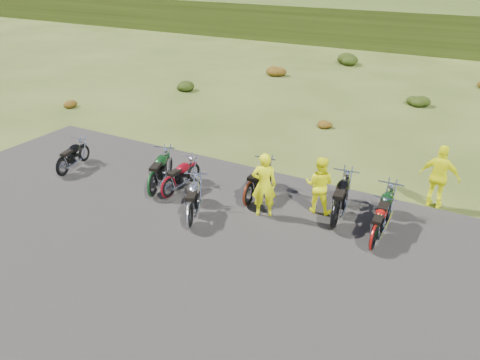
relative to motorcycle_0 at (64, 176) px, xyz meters
The scene contains 20 objects.
ground 6.26m from the motorcycle_0, ahead, with size 300.00×300.00×0.00m, color #374617.
gravel_pad 6.66m from the motorcycle_0, 20.18° to the right, with size 20.00×12.00×0.04m, color black.
hill_slope 50.09m from the motorcycle_0, 82.83° to the left, with size 300.00×46.00×3.00m, color #324015, non-canonical shape.
shrub_0 8.10m from the motorcycle_0, 135.23° to the left, with size 0.77×0.77×0.45m, color #70330E.
shrub_1 11.37m from the motorcycle_0, 104.51° to the left, with size 1.03×1.03×0.61m, color black.
shrub_2 16.31m from the motorcycle_0, 89.82° to the left, with size 1.30×1.30×0.77m, color #70330E.
shrub_3 21.81m from the motorcycle_0, 82.22° to the left, with size 1.56×1.56×0.92m, color black.
shrub_4 10.66m from the motorcycle_0, 56.68° to the left, with size 0.77×0.77×0.45m, color #70330E.
shrub_5 16.69m from the motorcycle_0, 58.36° to the left, with size 1.03×1.03×0.61m, color black.
motorcycle_0 is the anchor object (origin of this frame).
motorcycle_1 4.04m from the motorcycle_0, ahead, with size 1.91×0.64×1.00m, color maroon, non-canonical shape.
motorcycle_2 3.55m from the motorcycle_0, ahead, with size 2.20×0.73×1.15m, color black, non-canonical shape.
motorcycle_3 5.59m from the motorcycle_0, ahead, with size 2.09×0.70×1.10m, color #A7A7AC, non-canonical shape.
motorcycle_4 6.48m from the motorcycle_0, 10.93° to the left, with size 2.10×0.70×1.10m, color #541D0E, non-canonical shape.
motorcycle_5 9.07m from the motorcycle_0, ahead, with size 2.29×0.76×1.20m, color black, non-canonical shape.
motorcycle_6 10.18m from the motorcycle_0, ahead, with size 1.88×0.63×0.98m, color #990F0B, non-canonical shape.
motorcycle_7 10.22m from the motorcycle_0, ahead, with size 2.14×0.71×1.12m, color black, non-canonical shape.
person_middle 7.12m from the motorcycle_0, ahead, with size 0.69×0.45×1.89m, color #E2E60C.
person_right_a 8.52m from the motorcycle_0, 12.88° to the left, with size 0.82×0.64×1.68m, color #E2E60C.
person_right_b 11.83m from the motorcycle_0, 18.97° to the left, with size 1.11×0.46×1.90m, color #E2E60C.
Camera 1 is at (5.80, -9.17, 6.73)m, focal length 35.00 mm.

